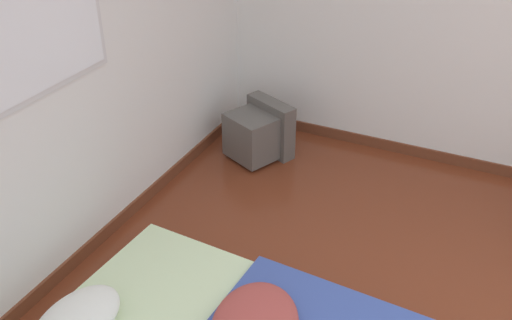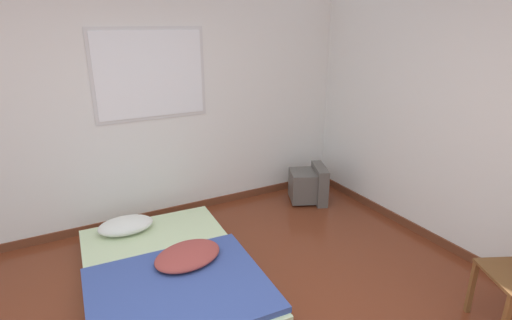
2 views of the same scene
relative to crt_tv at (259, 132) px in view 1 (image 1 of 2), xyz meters
The scene contains 1 object.
crt_tv is the anchor object (origin of this frame).
Camera 1 is at (-1.58, 0.30, 2.41)m, focal length 40.00 mm.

